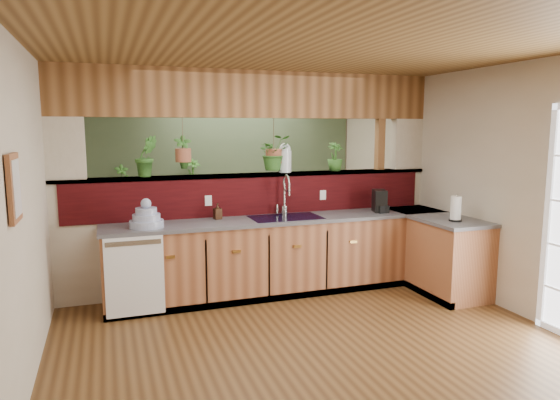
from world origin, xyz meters
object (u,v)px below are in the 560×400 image
object	(u,v)px
soap_dispenser	(218,211)
paper_towel	(456,209)
dish_stack	(146,219)
glass_jar	(285,158)
coffee_maker	(380,202)
shelving_console	(168,222)
faucet	(285,193)

from	to	relation	value
soap_dispenser	paper_towel	distance (m)	2.68
dish_stack	glass_jar	distance (m)	1.85
dish_stack	glass_jar	bearing A→B (deg)	14.94
coffee_maker	glass_jar	xyz separation A→B (m)	(-1.10, 0.41, 0.54)
shelving_console	faucet	bearing A→B (deg)	-71.30
glass_jar	coffee_maker	bearing A→B (deg)	-20.41
faucet	coffee_maker	bearing A→B (deg)	-9.14
faucet	coffee_maker	size ratio (longest dim) A/B	1.78
soap_dispenser	glass_jar	xyz separation A→B (m)	(0.90, 0.22, 0.58)
paper_towel	glass_jar	distance (m)	2.08
soap_dispenser	shelving_console	xyz separation A→B (m)	(-0.31, 2.12, -0.49)
dish_stack	paper_towel	size ratio (longest dim) A/B	1.17
dish_stack	paper_towel	xyz separation A→B (m)	(3.29, -0.77, 0.04)
dish_stack	shelving_console	distance (m)	2.46
soap_dispenser	paper_towel	xyz separation A→B (m)	(2.48, -1.01, 0.05)
dish_stack	shelving_console	bearing A→B (deg)	78.19
faucet	paper_towel	size ratio (longest dim) A/B	1.62
faucet	coffee_maker	distance (m)	1.20
dish_stack	shelving_console	xyz separation A→B (m)	(0.49, 2.35, -0.50)
faucet	soap_dispenser	xyz separation A→B (m)	(-0.82, 0.00, -0.17)
dish_stack	coffee_maker	size ratio (longest dim) A/B	1.28
faucet	coffee_maker	xyz separation A→B (m)	(1.18, -0.19, -0.14)
soap_dispenser	glass_jar	distance (m)	1.09
paper_towel	shelving_console	world-z (taller)	paper_towel
soap_dispenser	coffee_maker	xyz separation A→B (m)	(2.00, -0.19, 0.03)
soap_dispenser	coffee_maker	world-z (taller)	coffee_maker
faucet	glass_jar	size ratio (longest dim) A/B	1.37
coffee_maker	paper_towel	xyz separation A→B (m)	(0.48, -0.82, 0.01)
glass_jar	shelving_console	bearing A→B (deg)	122.53
dish_stack	glass_jar	xyz separation A→B (m)	(1.70, 0.45, 0.57)
coffee_maker	shelving_console	bearing A→B (deg)	152.98
faucet	shelving_console	bearing A→B (deg)	118.22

